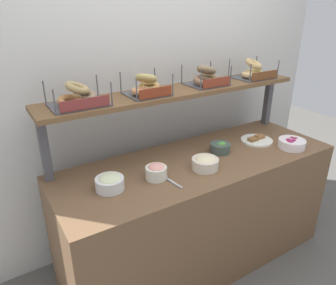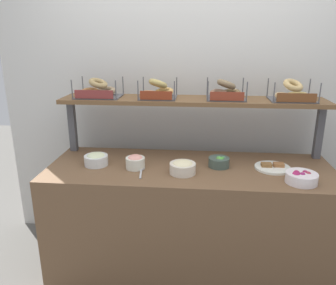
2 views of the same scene
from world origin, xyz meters
name	(u,v)px [view 2 (image 2 of 2)]	position (x,y,z in m)	size (l,w,h in m)	color
ground_plane	(188,269)	(0.00, 0.00, 0.00)	(8.00, 8.00, 0.00)	#595651
back_wall	(193,102)	(0.00, 0.55, 1.20)	(3.17, 0.06, 2.40)	silver
deli_counter	(189,221)	(0.00, 0.00, 0.42)	(1.97, 0.70, 0.85)	brown
shelf_riser_left	(72,126)	(-0.93, 0.27, 1.05)	(0.05, 0.05, 0.40)	#4C4C51
shelf_riser_right	(319,132)	(0.93, 0.27, 1.05)	(0.05, 0.05, 0.40)	#4C4C51
upper_shelf	(192,101)	(0.00, 0.27, 1.26)	(1.93, 0.32, 0.03)	brown
bowl_beet_salad	(301,177)	(0.69, -0.20, 0.88)	(0.19, 0.19, 0.08)	white
bowl_veggie_mix	(219,162)	(0.20, 0.02, 0.89)	(0.14, 0.14, 0.08)	#41524A
bowl_lox_spread	(135,162)	(-0.37, -0.06, 0.90)	(0.13, 0.13, 0.10)	silver
bowl_potato_salad	(183,167)	(-0.05, -0.12, 0.89)	(0.17, 0.17, 0.09)	beige
bowl_scallion_spread	(96,159)	(-0.66, -0.03, 0.89)	(0.16, 0.16, 0.09)	silver
serving_plate_white	(272,167)	(0.56, 0.02, 0.86)	(0.24, 0.24, 0.04)	white
serving_spoon_near_plate	(141,171)	(-0.32, -0.12, 0.86)	(0.05, 0.18, 0.01)	#B7B7BC
bagel_basket_everything	(98,91)	(-0.70, 0.26, 1.33)	(0.33, 0.24, 0.15)	#4C4C51
bagel_basket_sesame	(158,91)	(-0.25, 0.26, 1.33)	(0.29, 0.27, 0.15)	#4C4C51
bagel_basket_poppy	(226,92)	(0.24, 0.27, 1.33)	(0.28, 0.26, 0.15)	#4C4C51
bagel_basket_plain	(292,94)	(0.70, 0.26, 1.33)	(0.31, 0.26, 0.15)	#4C4C51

